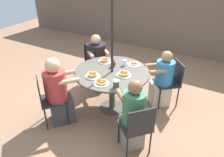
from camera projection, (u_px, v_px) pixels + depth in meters
name	position (u px, v px, depth m)	size (l,w,h in m)	color
ground_plane	(112.00, 108.00, 4.02)	(12.00, 12.00, 0.00)	#8C664C
back_fence	(168.00, 23.00, 5.96)	(10.00, 0.06, 1.65)	brown
patio_table	(112.00, 77.00, 3.69)	(1.26, 1.26, 0.76)	#4C4742
umbrella_pole	(112.00, 45.00, 3.41)	(0.04, 0.04, 2.44)	black
patio_chair_north	(48.00, 98.00, 3.44)	(0.56, 0.56, 0.83)	#232326
diner_north	(58.00, 94.00, 3.47)	(0.57, 0.59, 1.15)	#3D3D42
patio_chair_east	(137.00, 126.00, 2.89)	(0.57, 0.57, 0.83)	#232326
diner_east	(133.00, 117.00, 3.01)	(0.53, 0.52, 1.11)	gray
patio_chair_south	(171.00, 80.00, 3.94)	(0.56, 0.56, 0.83)	#232326
diner_south	(162.00, 81.00, 3.91)	(0.54, 0.52, 1.05)	beige
patio_chair_west	(95.00, 60.00, 4.66)	(0.56, 0.56, 0.83)	#232326
diner_west	(97.00, 63.00, 4.52)	(0.61, 0.60, 1.09)	slate
pancake_plate_a	(124.00, 74.00, 3.51)	(0.24, 0.24, 0.07)	white
pancake_plate_b	(105.00, 61.00, 3.94)	(0.24, 0.24, 0.07)	white
pancake_plate_c	(92.00, 75.00, 3.47)	(0.24, 0.24, 0.07)	white
pancake_plate_d	(134.00, 64.00, 3.85)	(0.24, 0.24, 0.04)	white
pancake_plate_e	(101.00, 83.00, 3.29)	(0.24, 0.24, 0.05)	white
syrup_bottle	(113.00, 64.00, 3.78)	(0.09, 0.07, 0.14)	#602D0F
coffee_cup	(116.00, 84.00, 3.19)	(0.09, 0.09, 0.11)	#33513D
drinking_glass_a	(125.00, 63.00, 3.81)	(0.07, 0.07, 0.10)	silver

